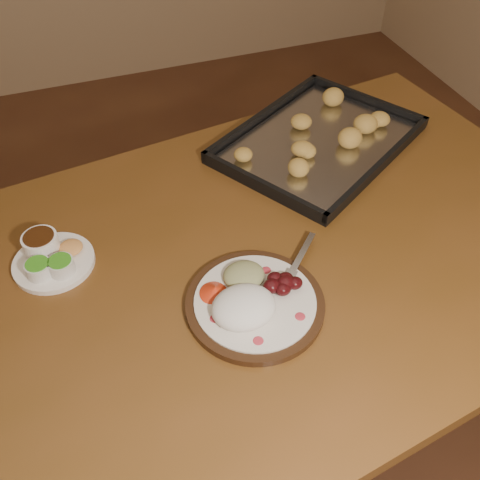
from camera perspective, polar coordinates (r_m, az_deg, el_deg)
name	(u,v)px	position (r m, az deg, el deg)	size (l,w,h in m)	color
ground	(153,384)	(1.78, -9.28, -14.95)	(4.00, 4.00, 0.00)	brown
dining_table	(247,289)	(1.13, 0.77, -5.26)	(1.61, 1.10, 0.75)	brown
dinner_plate	(252,300)	(0.97, 1.27, -6.46)	(0.30, 0.25, 0.06)	black
condiment_saucer	(50,257)	(1.10, -19.59, -1.72)	(0.16, 0.16, 0.05)	white
baking_tray	(319,140)	(1.36, 8.42, 10.53)	(0.59, 0.55, 0.05)	black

